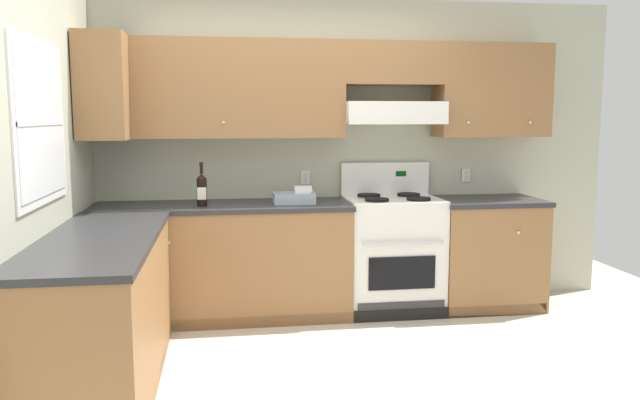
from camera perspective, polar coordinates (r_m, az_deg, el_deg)
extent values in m
plane|color=beige|center=(4.07, -0.46, -15.45)|extent=(7.04, 7.04, 0.00)
cube|color=#B7BAA3|center=(5.43, 1.93, 4.20)|extent=(4.68, 0.12, 2.55)
cube|color=olive|center=(5.10, -8.71, 9.81)|extent=(1.90, 0.34, 0.76)
cube|color=olive|center=(5.56, 15.13, 9.44)|extent=(0.93, 0.34, 0.76)
cube|color=olive|center=(5.28, 6.39, 12.04)|extent=(0.80, 0.34, 0.34)
cube|color=white|center=(5.23, 6.44, 7.81)|extent=(0.80, 0.46, 0.17)
cube|color=white|center=(5.02, 7.08, 6.96)|extent=(0.80, 0.03, 0.04)
sphere|color=silver|center=(4.91, -8.65, 6.86)|extent=(0.02, 0.02, 0.02)
sphere|color=silver|center=(5.28, 13.17, 6.79)|extent=(0.02, 0.02, 0.02)
sphere|color=silver|center=(5.50, 18.34, 6.63)|extent=(0.02, 0.02, 0.02)
cube|color=silver|center=(5.33, -1.32, 2.04)|extent=(0.08, 0.01, 0.12)
cube|color=silver|center=(5.32, -1.31, 2.27)|extent=(0.03, 0.00, 0.03)
cube|color=silver|center=(5.32, -1.31, 1.80)|extent=(0.03, 0.00, 0.03)
cube|color=silver|center=(5.68, 12.96, 2.19)|extent=(0.08, 0.01, 0.12)
cube|color=silver|center=(5.67, 12.98, 2.40)|extent=(0.03, 0.00, 0.03)
cube|color=silver|center=(5.68, 12.97, 1.96)|extent=(0.03, 0.00, 0.03)
cube|color=#B7BAA3|center=(3.98, -24.49, 2.31)|extent=(0.12, 4.00, 2.55)
cube|color=white|center=(3.95, -23.96, 6.31)|extent=(0.04, 1.00, 0.92)
cube|color=white|center=(3.94, -23.68, 6.32)|extent=(0.01, 0.90, 0.82)
cube|color=white|center=(3.94, -23.64, 6.32)|extent=(0.01, 0.90, 0.02)
cube|color=olive|center=(4.99, -18.66, 9.55)|extent=(0.34, 0.64, 0.76)
cube|color=olive|center=(5.09, -8.60, -5.66)|extent=(1.97, 0.61, 0.87)
cube|color=#2D2D30|center=(5.01, -8.70, -0.58)|extent=(1.99, 0.63, 0.04)
cube|color=olive|center=(5.53, 14.65, -4.77)|extent=(0.84, 0.61, 0.87)
cube|color=#2D2D30|center=(5.45, 14.81, -0.09)|extent=(0.87, 0.63, 0.04)
cube|color=black|center=(4.99, 0.95, -10.49)|extent=(3.54, 0.06, 0.09)
sphere|color=silver|center=(4.75, -13.42, -3.73)|extent=(0.03, 0.03, 0.03)
sphere|color=silver|center=(5.25, 17.37, -2.80)|extent=(0.03, 0.03, 0.03)
cube|color=olive|center=(3.95, -18.93, -9.87)|extent=(0.61, 1.89, 0.87)
cube|color=#2D2D30|center=(3.84, -19.22, -3.38)|extent=(0.63, 1.91, 0.04)
cube|color=black|center=(4.04, -14.71, -15.20)|extent=(0.06, 1.85, 0.09)
cube|color=white|center=(5.27, 6.50, -4.96)|extent=(0.76, 0.58, 0.91)
cube|color=black|center=(5.01, 7.37, -6.52)|extent=(0.53, 0.01, 0.26)
cylinder|color=silver|center=(4.93, 7.49, -3.88)|extent=(0.65, 0.02, 0.02)
cube|color=#333333|center=(5.08, 7.31, -9.63)|extent=(0.70, 0.01, 0.11)
cube|color=white|center=(5.19, 6.58, 0.05)|extent=(0.76, 0.58, 0.02)
cube|color=white|center=(5.43, 5.86, 1.84)|extent=(0.76, 0.04, 0.29)
cube|color=#053F0C|center=(5.44, 7.27, 2.36)|extent=(0.09, 0.01, 0.04)
cylinder|color=black|center=(5.01, 5.12, 0.02)|extent=(0.19, 0.19, 0.02)
cylinder|color=black|center=(5.01, 5.12, -0.05)|extent=(0.07, 0.07, 0.01)
cylinder|color=black|center=(5.10, 8.84, 0.09)|extent=(0.19, 0.19, 0.02)
cylinder|color=black|center=(5.10, 8.84, 0.03)|extent=(0.07, 0.07, 0.01)
cylinder|color=black|center=(5.28, 4.41, 0.41)|extent=(0.19, 0.19, 0.02)
cylinder|color=black|center=(5.28, 4.40, 0.35)|extent=(0.07, 0.07, 0.01)
cylinder|color=black|center=(5.36, 7.95, 0.48)|extent=(0.19, 0.19, 0.02)
cylinder|color=black|center=(5.36, 7.95, 0.41)|extent=(0.07, 0.07, 0.01)
cylinder|color=white|center=(5.37, 3.74, 1.53)|extent=(0.04, 0.02, 0.04)
cylinder|color=white|center=(5.40, 5.20, 1.55)|extent=(0.04, 0.02, 0.04)
cylinder|color=white|center=(5.43, 6.64, 1.57)|extent=(0.04, 0.02, 0.04)
cylinder|color=white|center=(5.47, 8.06, 1.58)|extent=(0.04, 0.02, 0.04)
cylinder|color=black|center=(4.91, -10.55, 0.68)|extent=(0.08, 0.08, 0.21)
cone|color=black|center=(4.89, -10.58, 2.11)|extent=(0.08, 0.08, 0.04)
cylinder|color=black|center=(4.89, -10.60, 2.83)|extent=(0.03, 0.03, 0.09)
cylinder|color=black|center=(4.89, -10.61, 3.22)|extent=(0.03, 0.03, 0.02)
cube|color=silver|center=(4.87, -10.56, 0.57)|extent=(0.07, 0.00, 0.09)
cube|color=#9EADB7|center=(5.00, -2.35, -0.19)|extent=(0.26, 0.18, 0.02)
cube|color=#9EADB7|center=(4.90, -2.22, 0.03)|extent=(0.32, 0.01, 0.08)
cube|color=#9EADB7|center=(5.10, -2.48, 0.34)|extent=(0.32, 0.01, 0.08)
cube|color=#9EADB7|center=(4.98, -4.11, 0.15)|extent=(0.01, 0.20, 0.08)
cube|color=#9EADB7|center=(5.02, -0.60, 0.22)|extent=(0.01, 0.20, 0.08)
cylinder|color=white|center=(5.13, -1.55, 0.62)|extent=(0.14, 0.13, 0.13)
cylinder|color=#9E7A51|center=(5.12, -2.33, 0.60)|extent=(0.01, 0.04, 0.04)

